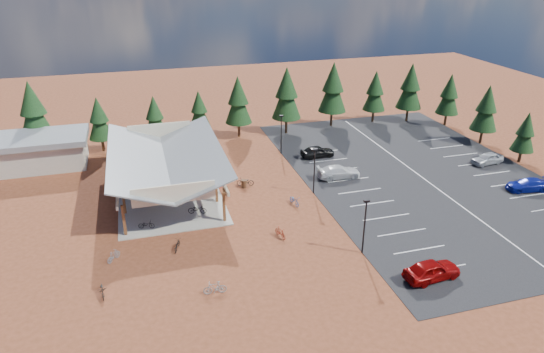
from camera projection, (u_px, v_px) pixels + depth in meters
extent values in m
plane|color=#5A2C17|center=(274.00, 208.00, 49.37)|extent=(140.00, 140.00, 0.00)
cube|color=black|center=(419.00, 175.00, 56.62)|extent=(27.00, 44.00, 0.04)
cube|color=gray|center=(169.00, 190.00, 52.96)|extent=(10.60, 18.60, 0.10)
cube|color=#512D17|center=(124.00, 220.00, 43.82)|extent=(0.25, 0.25, 3.00)
cube|color=#512D17|center=(124.00, 200.00, 47.49)|extent=(0.25, 0.25, 3.00)
cube|color=#512D17|center=(123.00, 182.00, 51.16)|extent=(0.25, 0.25, 3.00)
cube|color=#512D17|center=(123.00, 167.00, 54.83)|extent=(0.25, 0.25, 3.00)
cube|color=#512D17|center=(123.00, 154.00, 58.50)|extent=(0.25, 0.25, 3.00)
cube|color=#512D17|center=(224.00, 207.00, 46.13)|extent=(0.25, 0.25, 3.00)
cube|color=#512D17|center=(216.00, 188.00, 49.80)|extent=(0.25, 0.25, 3.00)
cube|color=#512D17|center=(210.00, 172.00, 53.47)|extent=(0.25, 0.25, 3.00)
cube|color=#512D17|center=(204.00, 158.00, 57.14)|extent=(0.25, 0.25, 3.00)
cube|color=#512D17|center=(199.00, 146.00, 60.81)|extent=(0.25, 0.25, 3.00)
cube|color=beige|center=(117.00, 169.00, 50.44)|extent=(0.22, 18.00, 0.35)
cube|color=beige|center=(213.00, 159.00, 52.94)|extent=(0.22, 18.00, 0.35)
cube|color=slate|center=(137.00, 159.00, 50.59)|extent=(5.85, 19.40, 2.13)
cube|color=slate|center=(193.00, 154.00, 52.04)|extent=(5.85, 19.40, 2.13)
cube|color=beige|center=(174.00, 194.00, 43.49)|extent=(7.50, 0.15, 1.80)
cube|color=beige|center=(159.00, 130.00, 59.22)|extent=(7.50, 0.15, 1.80)
cube|color=#ADA593|center=(42.00, 154.00, 58.42)|extent=(10.00, 6.00, 3.20)
cube|color=slate|center=(39.00, 139.00, 57.61)|extent=(11.00, 7.00, 0.70)
cylinder|color=black|center=(364.00, 228.00, 40.84)|extent=(0.14, 0.14, 5.00)
cube|color=black|center=(367.00, 201.00, 39.78)|extent=(0.50, 0.25, 0.18)
cylinder|color=black|center=(314.00, 172.00, 51.33)|extent=(0.14, 0.14, 5.00)
cube|color=black|center=(315.00, 150.00, 50.27)|extent=(0.50, 0.25, 0.18)
cylinder|color=black|center=(281.00, 135.00, 61.82)|extent=(0.14, 0.14, 5.00)
cube|color=black|center=(281.00, 116.00, 60.75)|extent=(0.50, 0.25, 0.18)
cylinder|color=#442A18|center=(225.00, 191.00, 51.89)|extent=(0.60, 0.60, 0.90)
cylinder|color=#442A18|center=(244.00, 184.00, 53.45)|extent=(0.60, 0.60, 0.90)
cylinder|color=#382314|center=(40.00, 145.00, 62.30)|extent=(0.36, 0.36, 2.33)
cone|color=black|center=(34.00, 116.00, 60.65)|extent=(4.10, 4.10, 5.59)
cone|color=black|center=(30.00, 97.00, 59.67)|extent=(3.17, 3.17, 4.20)
cylinder|color=#382314|center=(103.00, 145.00, 63.31)|extent=(0.36, 0.36, 1.77)
cone|color=black|center=(100.00, 123.00, 62.06)|extent=(3.11, 3.11, 4.24)
cone|color=black|center=(97.00, 109.00, 61.32)|extent=(2.40, 2.40, 3.18)
cylinder|color=#382314|center=(157.00, 140.00, 64.82)|extent=(0.36, 0.36, 1.70)
cone|color=black|center=(155.00, 120.00, 63.61)|extent=(3.00, 3.00, 4.09)
cone|color=black|center=(154.00, 107.00, 62.90)|extent=(2.32, 2.32, 3.07)
cylinder|color=#382314|center=(201.00, 132.00, 67.91)|extent=(0.36, 0.36, 1.65)
cone|color=black|center=(199.00, 113.00, 66.74)|extent=(2.90, 2.90, 3.95)
cone|color=black|center=(199.00, 101.00, 66.06)|extent=(2.24, 2.24, 2.96)
cylinder|color=#382314|center=(239.00, 129.00, 68.28)|extent=(0.36, 0.36, 2.10)
cone|color=black|center=(238.00, 105.00, 66.79)|extent=(3.70, 3.70, 5.05)
cone|color=black|center=(238.00, 90.00, 65.92)|extent=(2.86, 2.86, 3.79)
cylinder|color=#382314|center=(286.00, 125.00, 69.57)|extent=(0.36, 0.36, 2.33)
cone|color=black|center=(287.00, 98.00, 67.92)|extent=(4.11, 4.11, 5.60)
cone|color=black|center=(287.00, 82.00, 66.95)|extent=(3.18, 3.18, 4.20)
cylinder|color=#382314|center=(331.00, 118.00, 72.59)|extent=(0.36, 0.36, 2.33)
cone|color=black|center=(333.00, 92.00, 70.94)|extent=(4.10, 4.10, 5.59)
cone|color=black|center=(334.00, 76.00, 69.97)|extent=(3.17, 3.17, 4.20)
cylinder|color=#382314|center=(373.00, 116.00, 74.43)|extent=(0.36, 0.36, 1.92)
cone|color=black|center=(375.00, 95.00, 73.07)|extent=(3.38, 3.38, 4.61)
cone|color=black|center=(376.00, 82.00, 72.27)|extent=(2.62, 2.62, 3.46)
cylinder|color=#382314|center=(407.00, 114.00, 74.61)|extent=(0.36, 0.36, 2.18)
cone|color=black|center=(410.00, 91.00, 73.06)|extent=(3.84, 3.84, 5.24)
cone|color=black|center=(412.00, 76.00, 72.15)|extent=(2.97, 2.97, 3.93)
cylinder|color=#382314|center=(520.00, 156.00, 59.94)|extent=(0.36, 0.36, 1.57)
cone|color=black|center=(525.00, 136.00, 58.83)|extent=(2.76, 2.76, 3.76)
cone|color=black|center=(527.00, 123.00, 58.18)|extent=(2.13, 2.13, 2.82)
cylinder|color=#382314|center=(481.00, 136.00, 65.90)|extent=(0.36, 0.36, 1.97)
cone|color=black|center=(486.00, 112.00, 64.51)|extent=(3.47, 3.47, 4.73)
cone|color=black|center=(488.00, 98.00, 63.68)|extent=(2.68, 2.68, 3.55)
cylinder|color=#382314|center=(445.00, 119.00, 72.86)|extent=(0.36, 0.36, 1.91)
cone|color=black|center=(449.00, 98.00, 71.51)|extent=(3.36, 3.36, 4.58)
cone|color=black|center=(451.00, 85.00, 70.72)|extent=(2.59, 2.59, 3.43)
imported|color=black|center=(146.00, 225.00, 45.28)|extent=(1.60, 0.87, 0.80)
imported|color=#929599|center=(147.00, 198.00, 49.83)|extent=(1.84, 1.00, 1.06)
imported|color=#272C9D|center=(154.00, 178.00, 54.69)|extent=(1.77, 1.05, 0.88)
imported|color=#A00F11|center=(149.00, 167.00, 57.22)|extent=(1.91, 0.79, 1.11)
imported|color=black|center=(197.00, 209.00, 47.82)|extent=(1.94, 1.12, 0.97)
imported|color=gray|center=(178.00, 195.00, 50.48)|extent=(1.86, 0.64, 1.10)
imported|color=navy|center=(181.00, 182.00, 53.57)|extent=(1.84, 0.93, 0.92)
imported|color=maroon|center=(170.00, 160.00, 59.15)|extent=(1.69, 0.49, 1.01)
imported|color=black|center=(102.00, 290.00, 36.43)|extent=(0.84, 1.88, 0.96)
imported|color=gray|center=(114.00, 256.00, 40.63)|extent=(1.31, 1.46, 0.92)
imported|color=maroon|center=(280.00, 232.00, 43.99)|extent=(0.91, 1.75, 1.01)
imported|color=black|center=(177.00, 245.00, 42.18)|extent=(1.06, 1.72, 0.85)
imported|color=gray|center=(215.00, 288.00, 36.60)|extent=(1.84, 0.65, 1.08)
imported|color=navy|center=(294.00, 200.00, 49.76)|extent=(0.96, 1.93, 0.97)
imported|color=maroon|center=(217.00, 185.00, 52.93)|extent=(1.75, 1.44, 1.07)
imported|color=black|center=(245.00, 182.00, 53.85)|extent=(2.00, 1.14, 0.99)
imported|color=#820505|center=(432.00, 270.00, 38.17)|extent=(4.85, 2.34, 1.60)
imported|color=silver|center=(339.00, 172.00, 55.62)|extent=(5.10, 2.30, 1.45)
imported|color=black|center=(317.00, 151.00, 61.37)|extent=(4.34, 1.84, 1.46)
imported|color=navy|center=(528.00, 185.00, 52.63)|extent=(4.87, 2.74, 1.33)
imported|color=#B0B3B9|center=(487.00, 158.00, 59.35)|extent=(4.21, 1.99, 1.39)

